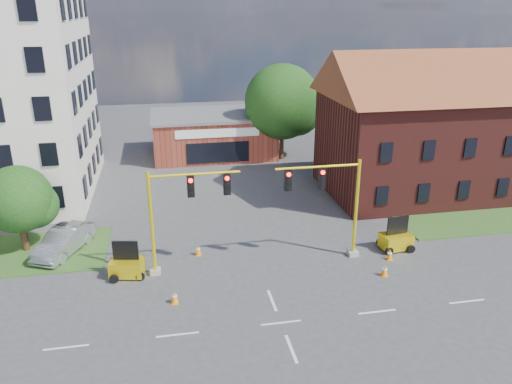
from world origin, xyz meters
The scene contains 17 objects.
ground centered at (0.00, 0.00, 0.00)m, with size 120.00×120.00×0.00m, color #404042.
grass_verge_ne centered at (18.00, 9.00, 0.04)m, with size 14.00×4.00×0.08m, color #335B22.
lane_markings centered at (0.00, -3.00, 0.01)m, with size 60.00×36.00×0.01m, color silver, non-canonical shape.
brick_shop centered at (0.00, 29.98, 2.16)m, with size 12.40×8.40×4.30m.
townhouse_row centered at (18.00, 16.00, 5.93)m, with size 21.00×11.00×11.50m.
tree_large centered at (6.87, 27.08, 5.52)m, with size 7.69×7.32×9.42m.
tree_nw_front centered at (-13.79, 10.58, 3.31)m, with size 4.37×4.16×5.54m.
signal_mast_west centered at (-4.36, 6.00, 3.92)m, with size 5.30×0.60×6.20m.
signal_mast_east centered at (4.36, 6.00, 3.92)m, with size 5.30×0.60×6.20m.
trailer_west centered at (-7.56, 6.02, 0.66)m, with size 2.05×1.56×2.10m.
trailer_east centered at (8.97, 6.30, 0.66)m, with size 2.01×1.47×2.13m.
cone_a centered at (-5.03, 2.71, 0.34)m, with size 0.40×0.40×0.70m.
cone_b centered at (-3.39, 7.82, 0.34)m, with size 0.40×0.40×0.70m.
cone_c centered at (6.87, 3.30, 0.34)m, with size 0.40×0.40×0.70m.
cone_d centered at (8.00, 5.07, 0.34)m, with size 0.40×0.40×0.70m.
pickup_white centered at (13.61, 13.30, 0.79)m, with size 2.62×5.69×1.58m, color white.
sedan_silver_front centered at (-11.57, 9.72, 0.79)m, with size 1.68×4.81×1.58m, color #96989D.
Camera 1 is at (-5.04, -19.93, 14.52)m, focal length 35.00 mm.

